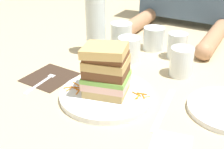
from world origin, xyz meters
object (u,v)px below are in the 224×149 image
sandwich (106,70)px  water_bottle (96,19)px  juice_glass (181,64)px  empty_tumbler_1 (155,39)px  napkin_dark (50,77)px  fork (45,79)px  empty_tumbler_2 (129,49)px  napkin_pink (170,147)px  main_plate (107,95)px  knife (163,110)px  empty_tumbler_0 (121,34)px  empty_tumbler_3 (177,46)px

sandwich → water_bottle: 0.30m
sandwich → juice_glass: 0.26m
water_bottle → empty_tumbler_1: (0.16, 0.14, -0.09)m
napkin_dark → juice_glass: bearing=31.5°
napkin_dark → empty_tumbler_1: (0.19, 0.36, 0.04)m
fork → water_bottle: size_ratio=0.58×
empty_tumbler_2 → napkin_pink: size_ratio=0.82×
empty_tumbler_2 → main_plate: bearing=-77.6°
main_plate → empty_tumbler_1: 0.37m
main_plate → juice_glass: size_ratio=2.82×
fork → napkin_pink: (0.42, -0.09, -0.00)m
empty_tumbler_2 → sandwich: bearing=-77.7°
napkin_dark → empty_tumbler_2: (0.15, 0.23, 0.04)m
main_plate → knife: main_plate is taller
napkin_dark → knife: size_ratio=0.69×
fork → knife: size_ratio=0.83×
sandwich → napkin_pink: size_ratio=1.41×
main_plate → empty_tumbler_2: (-0.05, 0.24, 0.03)m
napkin_pink → empty_tumbler_2: bearing=128.0°
knife → empty_tumbler_1: bearing=115.5°
empty_tumbler_0 → napkin_dark: bearing=-101.5°
juice_glass → empty_tumbler_3: juice_glass is taller
empty_tumbler_1 → water_bottle: bearing=-140.0°
main_plate → sandwich: sandwich is taller
empty_tumbler_3 → knife: bearing=-77.0°
sandwich → napkin_dark: sandwich is taller
fork → empty_tumbler_2: (0.15, 0.25, 0.04)m
empty_tumbler_1 → empty_tumbler_2: bearing=-107.0°
water_bottle → napkin_pink: size_ratio=2.91×
main_plate → napkin_pink: bearing=-25.7°
water_bottle → napkin_dark: bearing=-97.7°
sandwich → water_bottle: bearing=127.1°
juice_glass → empty_tumbler_0: (-0.27, 0.13, 0.00)m
napkin_dark → knife: same height
juice_glass → water_bottle: bearing=177.7°
sandwich → juice_glass: (0.13, 0.22, -0.04)m
fork → water_bottle: bearing=83.2°
knife → empty_tumbler_2: bearing=132.6°
napkin_dark → empty_tumbler_3: bearing=48.5°
napkin_dark → empty_tumbler_1: size_ratio=1.70×
fork → knife: bearing=3.8°
fork → empty_tumbler_0: (0.07, 0.36, 0.04)m
empty_tumbler_0 → napkin_pink: bearing=-51.9°
empty_tumbler_1 → sandwich: bearing=-87.9°
main_plate → empty_tumbler_0: (-0.14, 0.35, 0.03)m
fork → napkin_pink: 0.43m
sandwich → empty_tumbler_1: bearing=92.1°
main_plate → empty_tumbler_3: (0.08, 0.34, 0.04)m
water_bottle → napkin_pink: bearing=-40.6°
empty_tumbler_2 → napkin_pink: 0.44m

